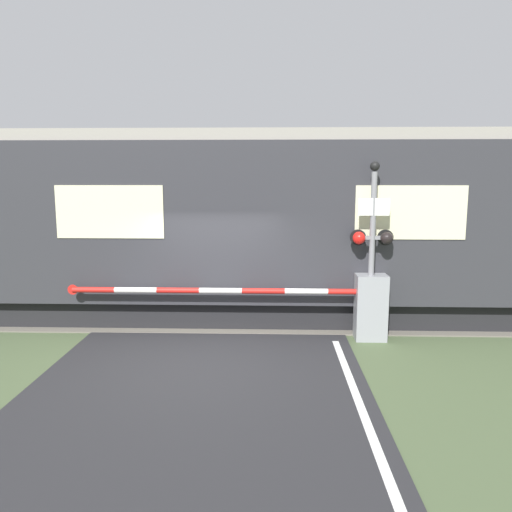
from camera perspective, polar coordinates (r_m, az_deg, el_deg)
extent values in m
plane|color=#475638|center=(8.97, -5.47, -11.69)|extent=(80.00, 80.00, 0.00)
cube|color=#666056|center=(11.80, -3.61, -6.49)|extent=(36.00, 3.20, 0.03)
cube|color=#595451|center=(11.10, -3.97, -7.15)|extent=(36.00, 0.08, 0.10)
cube|color=#595451|center=(12.48, -3.30, -5.32)|extent=(36.00, 0.08, 0.10)
cube|color=black|center=(12.11, -13.65, -4.93)|extent=(19.75, 2.63, 0.60)
cube|color=#2D2D33|center=(11.81, -13.99, 4.23)|extent=(21.47, 3.10, 3.27)
cube|color=gray|center=(11.80, -14.32, 12.76)|extent=(21.04, 2.85, 0.24)
cube|color=beige|center=(10.15, 17.27, 4.76)|extent=(2.15, 0.02, 1.05)
cube|color=beige|center=(10.30, -16.40, 4.85)|extent=(2.15, 0.02, 1.05)
cube|color=gray|center=(10.05, 12.97, -5.73)|extent=(0.60, 0.44, 1.29)
cylinder|color=gray|center=(9.98, 13.04, -4.01)|extent=(0.16, 0.16, 0.18)
cylinder|color=red|center=(9.90, 10.64, -4.03)|extent=(0.84, 0.11, 0.11)
cylinder|color=white|center=(9.81, 5.77, -4.04)|extent=(0.84, 0.11, 0.11)
cylinder|color=red|center=(9.79, 0.84, -4.02)|extent=(0.84, 0.11, 0.11)
cylinder|color=white|center=(9.84, -4.07, -3.98)|extent=(0.84, 0.11, 0.11)
cylinder|color=red|center=(9.96, -8.90, -3.91)|extent=(0.84, 0.11, 0.11)
cylinder|color=white|center=(10.15, -13.58, -3.81)|extent=(0.84, 0.11, 0.11)
cylinder|color=red|center=(10.40, -18.06, -3.69)|extent=(0.84, 0.11, 0.11)
cylinder|color=red|center=(10.56, -20.21, -3.63)|extent=(0.20, 0.02, 0.20)
cylinder|color=gray|center=(9.80, 13.07, -0.22)|extent=(0.11, 0.11, 3.26)
cube|color=gray|center=(9.74, 13.15, 2.05)|extent=(0.64, 0.07, 0.07)
sphere|color=red|center=(9.65, 11.69, 2.03)|extent=(0.24, 0.24, 0.24)
sphere|color=black|center=(9.75, 14.71, 2.00)|extent=(0.24, 0.24, 0.24)
cylinder|color=black|center=(9.75, 11.58, 2.11)|extent=(0.30, 0.06, 0.30)
cylinder|color=black|center=(9.86, 14.57, 2.07)|extent=(0.30, 0.06, 0.30)
cube|color=white|center=(9.65, 13.32, 5.48)|extent=(0.59, 0.02, 0.33)
sphere|color=black|center=(9.68, 13.43, 9.95)|extent=(0.18, 0.18, 0.18)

